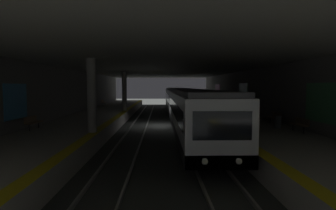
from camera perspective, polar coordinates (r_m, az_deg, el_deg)
name	(u,v)px	position (r m, az deg, el deg)	size (l,w,h in m)	color
ground_plane	(162,126)	(27.73, -1.26, -4.23)	(120.00, 120.00, 0.00)	#383A38
track_left	(184,125)	(27.81, 3.28, -4.04)	(60.00, 1.53, 0.16)	gray
track_right	(140,125)	(27.80, -5.81, -4.06)	(60.00, 1.53, 0.16)	gray
platform_left	(228,120)	(28.45, 12.06, -3.04)	(60.00, 5.30, 1.06)	#B7B2A8
platform_right	(95,121)	(28.40, -14.62, -3.09)	(60.00, 5.30, 1.06)	#B7B2A8
wall_left	(257,97)	(29.13, 17.66, 1.51)	(60.00, 0.56, 5.60)	slate
wall_right	(65,97)	(29.01, -20.28, 1.45)	(60.00, 0.56, 5.60)	slate
ceiling_slab	(162,67)	(27.52, -1.28, 7.82)	(60.00, 19.40, 0.40)	#ADAAA3
pillar_near	(92,95)	(17.82, -15.27, 1.88)	(0.56, 0.56, 4.55)	gray
pillar_far	(124,91)	(33.07, -8.88, 2.81)	(0.56, 0.56, 4.55)	gray
metro_train	(182,104)	(30.00, 2.92, 0.27)	(39.00, 2.83, 3.49)	silver
bench_left_near	(300,124)	(19.25, 25.24, -3.44)	(1.70, 0.47, 0.86)	#262628
bench_left_mid	(275,117)	(22.65, 20.96, -2.28)	(1.70, 0.47, 0.86)	#262628
bench_left_far	(229,105)	(36.33, 12.26, 0.10)	(1.70, 0.47, 0.86)	#262628
bench_right_near	(33,122)	(20.45, -25.85, -3.05)	(1.70, 0.47, 0.86)	#262628
bench_right_mid	(103,102)	(42.17, -13.03, 0.59)	(1.70, 0.47, 0.86)	#262628
person_waiting_near	(254,117)	(17.82, 17.07, -2.39)	(0.60, 0.24, 1.75)	#272727
person_walking_mid	(215,99)	(43.30, 9.53, 1.23)	(0.60, 0.23, 1.67)	#2B2B2B
suitcase_rolling	(241,122)	(20.31, 14.74, -3.32)	(0.35, 0.27, 1.01)	navy
trash_bin	(278,122)	(20.32, 21.46, -3.26)	(0.44, 0.44, 0.85)	#595B5E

